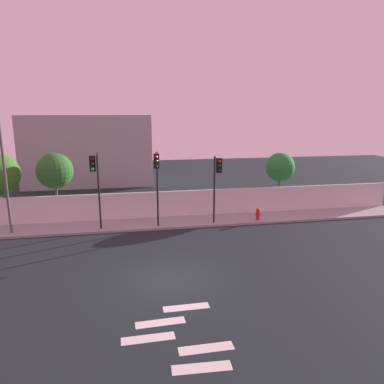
{
  "coord_description": "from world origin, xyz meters",
  "views": [
    {
      "loc": [
        -1.62,
        -14.88,
        7.46
      ],
      "look_at": [
        2.28,
        6.5,
        2.52
      ],
      "focal_mm": 33.79,
      "sensor_mm": 36.0,
      "label": 1
    }
  ],
  "objects_px": {
    "traffic_light_left": "(157,174)",
    "traffic_light_center": "(96,176)",
    "fire_hydrant": "(258,214)",
    "roadside_tree_midleft": "(55,171)",
    "roadside_tree_midright": "(280,167)",
    "traffic_light_right": "(217,176)",
    "street_lamp_curbside": "(3,164)"
  },
  "relations": [
    {
      "from": "traffic_light_right",
      "to": "roadside_tree_midright",
      "type": "xyz_separation_m",
      "value": [
        5.9,
        3.71,
        -0.18
      ]
    },
    {
      "from": "traffic_light_center",
      "to": "roadside_tree_midleft",
      "type": "distance_m",
      "value": 4.94
    },
    {
      "from": "traffic_light_left",
      "to": "fire_hydrant",
      "type": "xyz_separation_m",
      "value": [
        6.84,
        0.5,
        -3.03
      ]
    },
    {
      "from": "traffic_light_left",
      "to": "traffic_light_center",
      "type": "xyz_separation_m",
      "value": [
        -3.63,
        -0.31,
        0.05
      ]
    },
    {
      "from": "traffic_light_left",
      "to": "roadside_tree_midleft",
      "type": "height_order",
      "value": "traffic_light_left"
    },
    {
      "from": "traffic_light_left",
      "to": "roadside_tree_midleft",
      "type": "relative_size",
      "value": 1.03
    },
    {
      "from": "roadside_tree_midleft",
      "to": "roadside_tree_midright",
      "type": "bearing_deg",
      "value": 0.0
    },
    {
      "from": "traffic_light_left",
      "to": "traffic_light_right",
      "type": "height_order",
      "value": "traffic_light_left"
    },
    {
      "from": "traffic_light_left",
      "to": "traffic_light_right",
      "type": "distance_m",
      "value": 3.78
    },
    {
      "from": "traffic_light_right",
      "to": "roadside_tree_midright",
      "type": "relative_size",
      "value": 1.02
    },
    {
      "from": "traffic_light_right",
      "to": "roadside_tree_midleft",
      "type": "height_order",
      "value": "roadside_tree_midleft"
    },
    {
      "from": "traffic_light_center",
      "to": "traffic_light_left",
      "type": "bearing_deg",
      "value": 4.81
    },
    {
      "from": "roadside_tree_midleft",
      "to": "roadside_tree_midright",
      "type": "height_order",
      "value": "roadside_tree_midleft"
    },
    {
      "from": "fire_hydrant",
      "to": "roadside_tree_midleft",
      "type": "height_order",
      "value": "roadside_tree_midleft"
    },
    {
      "from": "traffic_light_center",
      "to": "fire_hydrant",
      "type": "xyz_separation_m",
      "value": [
        10.48,
        0.8,
        -3.08
      ]
    },
    {
      "from": "roadside_tree_midright",
      "to": "fire_hydrant",
      "type": "bearing_deg",
      "value": -132.32
    },
    {
      "from": "traffic_light_center",
      "to": "fire_hydrant",
      "type": "bearing_deg",
      "value": 4.38
    },
    {
      "from": "street_lamp_curbside",
      "to": "roadside_tree_midright",
      "type": "bearing_deg",
      "value": 9.72
    },
    {
      "from": "traffic_light_right",
      "to": "street_lamp_curbside",
      "type": "bearing_deg",
      "value": 177.56
    },
    {
      "from": "traffic_light_center",
      "to": "traffic_light_right",
      "type": "height_order",
      "value": "traffic_light_center"
    },
    {
      "from": "roadside_tree_midright",
      "to": "roadside_tree_midleft",
      "type": "bearing_deg",
      "value": 180.0
    },
    {
      "from": "roadside_tree_midleft",
      "to": "traffic_light_center",
      "type": "bearing_deg",
      "value": -52.46
    },
    {
      "from": "street_lamp_curbside",
      "to": "fire_hydrant",
      "type": "height_order",
      "value": "street_lamp_curbside"
    },
    {
      "from": "street_lamp_curbside",
      "to": "roadside_tree_midleft",
      "type": "relative_size",
      "value": 1.54
    },
    {
      "from": "roadside_tree_midleft",
      "to": "roadside_tree_midright",
      "type": "xyz_separation_m",
      "value": [
        16.32,
        0.0,
        -0.2
      ]
    },
    {
      "from": "traffic_light_left",
      "to": "traffic_light_right",
      "type": "xyz_separation_m",
      "value": [
        3.77,
        -0.1,
        -0.23
      ]
    },
    {
      "from": "street_lamp_curbside",
      "to": "fire_hydrant",
      "type": "relative_size",
      "value": 8.7
    },
    {
      "from": "traffic_light_left",
      "to": "street_lamp_curbside",
      "type": "height_order",
      "value": "street_lamp_curbside"
    },
    {
      "from": "traffic_light_right",
      "to": "traffic_light_left",
      "type": "bearing_deg",
      "value": 178.42
    },
    {
      "from": "traffic_light_left",
      "to": "traffic_light_center",
      "type": "distance_m",
      "value": 3.65
    },
    {
      "from": "traffic_light_center",
      "to": "fire_hydrant",
      "type": "height_order",
      "value": "traffic_light_center"
    },
    {
      "from": "fire_hydrant",
      "to": "roadside_tree_midright",
      "type": "distance_m",
      "value": 4.96
    }
  ]
}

